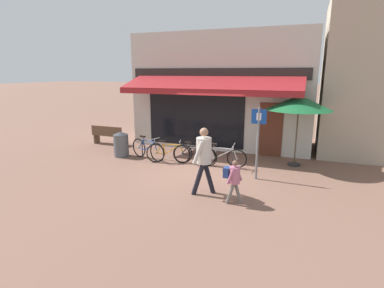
{
  "coord_description": "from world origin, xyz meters",
  "views": [
    {
      "loc": [
        3.3,
        -9.25,
        3.24
      ],
      "look_at": [
        0.04,
        -0.77,
        1.05
      ],
      "focal_mm": 28.0,
      "sensor_mm": 36.0,
      "label": 1
    }
  ],
  "objects_px": {
    "parking_sign": "(258,136)",
    "park_bench": "(108,135)",
    "bicycle_blue": "(148,149)",
    "bicycle_black": "(194,155)",
    "cafe_parasol": "(299,103)",
    "bicycle_silver": "(221,156)",
    "bicycle_orange": "(169,153)",
    "pedestrian_adult": "(204,154)",
    "pedestrian_child": "(233,177)",
    "litter_bin": "(121,144)"
  },
  "relations": [
    {
      "from": "bicycle_blue",
      "to": "bicycle_silver",
      "type": "distance_m",
      "value": 2.85
    },
    {
      "from": "parking_sign",
      "to": "bicycle_orange",
      "type": "bearing_deg",
      "value": 169.5
    },
    {
      "from": "pedestrian_adult",
      "to": "bicycle_orange",
      "type": "bearing_deg",
      "value": 125.0
    },
    {
      "from": "park_bench",
      "to": "litter_bin",
      "type": "bearing_deg",
      "value": -40.79
    },
    {
      "from": "bicycle_black",
      "to": "pedestrian_adult",
      "type": "distance_m",
      "value": 2.76
    },
    {
      "from": "bicycle_black",
      "to": "litter_bin",
      "type": "relative_size",
      "value": 1.71
    },
    {
      "from": "bicycle_blue",
      "to": "bicycle_silver",
      "type": "xyz_separation_m",
      "value": [
        2.85,
        0.11,
        -0.02
      ]
    },
    {
      "from": "bicycle_orange",
      "to": "bicycle_black",
      "type": "relative_size",
      "value": 0.99
    },
    {
      "from": "bicycle_silver",
      "to": "bicycle_orange",
      "type": "bearing_deg",
      "value": -175.93
    },
    {
      "from": "bicycle_orange",
      "to": "cafe_parasol",
      "type": "bearing_deg",
      "value": 0.24
    },
    {
      "from": "bicycle_blue",
      "to": "pedestrian_adult",
      "type": "relative_size",
      "value": 0.91
    },
    {
      "from": "bicycle_silver",
      "to": "parking_sign",
      "type": "height_order",
      "value": "parking_sign"
    },
    {
      "from": "bicycle_silver",
      "to": "park_bench",
      "type": "relative_size",
      "value": 1.12
    },
    {
      "from": "bicycle_black",
      "to": "litter_bin",
      "type": "distance_m",
      "value": 3.08
    },
    {
      "from": "bicycle_silver",
      "to": "litter_bin",
      "type": "relative_size",
      "value": 1.83
    },
    {
      "from": "bicycle_silver",
      "to": "pedestrian_child",
      "type": "height_order",
      "value": "pedestrian_child"
    },
    {
      "from": "pedestrian_adult",
      "to": "pedestrian_child",
      "type": "distance_m",
      "value": 1.03
    },
    {
      "from": "bicycle_orange",
      "to": "pedestrian_adult",
      "type": "relative_size",
      "value": 0.9
    },
    {
      "from": "pedestrian_adult",
      "to": "cafe_parasol",
      "type": "relative_size",
      "value": 0.74
    },
    {
      "from": "litter_bin",
      "to": "parking_sign",
      "type": "height_order",
      "value": "parking_sign"
    },
    {
      "from": "bicycle_black",
      "to": "bicycle_silver",
      "type": "relative_size",
      "value": 0.94
    },
    {
      "from": "litter_bin",
      "to": "bicycle_black",
      "type": "bearing_deg",
      "value": 0.15
    },
    {
      "from": "parking_sign",
      "to": "bicycle_black",
      "type": "bearing_deg",
      "value": 163.05
    },
    {
      "from": "bicycle_blue",
      "to": "pedestrian_adult",
      "type": "bearing_deg",
      "value": -18.31
    },
    {
      "from": "bicycle_orange",
      "to": "bicycle_black",
      "type": "distance_m",
      "value": 0.96
    },
    {
      "from": "pedestrian_adult",
      "to": "parking_sign",
      "type": "distance_m",
      "value": 2.06
    },
    {
      "from": "parking_sign",
      "to": "cafe_parasol",
      "type": "distance_m",
      "value": 2.31
    },
    {
      "from": "pedestrian_adult",
      "to": "cafe_parasol",
      "type": "height_order",
      "value": "cafe_parasol"
    },
    {
      "from": "bicycle_silver",
      "to": "cafe_parasol",
      "type": "bearing_deg",
      "value": 22.97
    },
    {
      "from": "parking_sign",
      "to": "park_bench",
      "type": "height_order",
      "value": "parking_sign"
    },
    {
      "from": "bicycle_blue",
      "to": "bicycle_orange",
      "type": "xyz_separation_m",
      "value": [
        0.93,
        -0.08,
        -0.03
      ]
    },
    {
      "from": "cafe_parasol",
      "to": "park_bench",
      "type": "distance_m",
      "value": 8.28
    },
    {
      "from": "bicycle_blue",
      "to": "bicycle_black",
      "type": "bearing_deg",
      "value": 20.12
    },
    {
      "from": "bicycle_silver",
      "to": "cafe_parasol",
      "type": "xyz_separation_m",
      "value": [
        2.39,
        1.09,
        1.84
      ]
    },
    {
      "from": "bicycle_blue",
      "to": "parking_sign",
      "type": "height_order",
      "value": "parking_sign"
    },
    {
      "from": "bicycle_orange",
      "to": "parking_sign",
      "type": "distance_m",
      "value": 3.47
    },
    {
      "from": "bicycle_black",
      "to": "park_bench",
      "type": "distance_m",
      "value": 4.95
    },
    {
      "from": "bicycle_orange",
      "to": "bicycle_black",
      "type": "height_order",
      "value": "bicycle_orange"
    },
    {
      "from": "bicycle_orange",
      "to": "litter_bin",
      "type": "bearing_deg",
      "value": 161.19
    },
    {
      "from": "pedestrian_adult",
      "to": "bicycle_blue",
      "type": "bearing_deg",
      "value": 134.41
    },
    {
      "from": "bicycle_black",
      "to": "pedestrian_adult",
      "type": "xyz_separation_m",
      "value": [
        1.16,
        -2.39,
        0.75
      ]
    },
    {
      "from": "bicycle_blue",
      "to": "bicycle_black",
      "type": "distance_m",
      "value": 1.89
    },
    {
      "from": "bicycle_orange",
      "to": "bicycle_silver",
      "type": "xyz_separation_m",
      "value": [
        1.91,
        0.19,
        0.0
      ]
    },
    {
      "from": "bicycle_black",
      "to": "cafe_parasol",
      "type": "height_order",
      "value": "cafe_parasol"
    },
    {
      "from": "pedestrian_adult",
      "to": "litter_bin",
      "type": "bearing_deg",
      "value": 142.94
    },
    {
      "from": "bicycle_orange",
      "to": "parking_sign",
      "type": "bearing_deg",
      "value": -26.83
    },
    {
      "from": "parking_sign",
      "to": "pedestrian_child",
      "type": "bearing_deg",
      "value": -97.41
    },
    {
      "from": "bicycle_black",
      "to": "cafe_parasol",
      "type": "relative_size",
      "value": 0.68
    },
    {
      "from": "bicycle_silver",
      "to": "park_bench",
      "type": "height_order",
      "value": "park_bench"
    },
    {
      "from": "bicycle_orange",
      "to": "parking_sign",
      "type": "height_order",
      "value": "parking_sign"
    }
  ]
}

